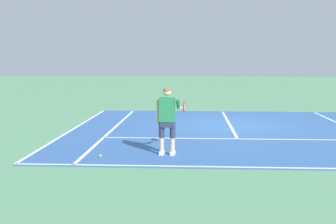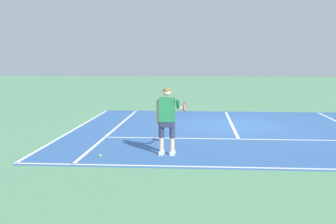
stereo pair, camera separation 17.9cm
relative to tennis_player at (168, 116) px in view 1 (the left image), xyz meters
name	(u,v)px [view 1 (the left image)]	position (x,y,z in m)	size (l,w,h in m)	color
ground_plane	(230,125)	(2.00, 4.81, -0.99)	(80.00, 80.00, 0.00)	#609E70
court_inner_surface	(233,130)	(2.00, 3.74, -0.99)	(10.98, 10.15, 0.00)	#3866A8
line_baseline	(253,167)	(2.00, -1.14, -0.99)	(10.98, 0.10, 0.01)	white
line_service	(238,139)	(2.00, 2.21, -0.99)	(8.23, 0.10, 0.01)	white
line_centre_service	(229,123)	(2.00, 5.41, -0.99)	(0.10, 6.40, 0.01)	white
line_singles_left	(113,129)	(-2.11, 3.74, -0.99)	(0.10, 9.75, 0.01)	white
line_doubles_left	(74,129)	(-3.49, 3.74, -0.99)	(0.10, 9.75, 0.01)	white
tennis_player	(168,116)	(0.00, 0.00, 0.00)	(0.73, 1.09, 1.71)	white
tennis_ball_near_feet	(100,156)	(-1.65, -0.36, -0.96)	(0.07, 0.07, 0.07)	#CCE02D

